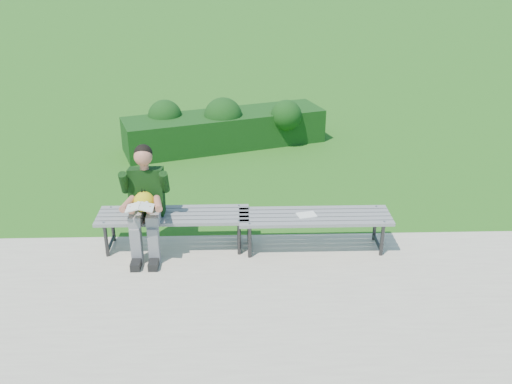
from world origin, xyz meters
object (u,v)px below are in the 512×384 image
at_px(bench_left, 174,218).
at_px(bench_right, 315,219).
at_px(hedge, 224,126).
at_px(seated_boy, 145,199).
at_px(paper_sheet, 307,215).

xyz_separation_m(bench_left, bench_right, (1.68, -0.08, 0.00)).
relative_size(hedge, seated_boy, 2.81).
bearing_deg(seated_boy, hedge, 77.96).
height_order(bench_left, bench_right, same).
xyz_separation_m(hedge, bench_right, (1.16, -3.83, 0.04)).
bearing_deg(hedge, bench_left, -97.90).
distance_m(bench_right, seated_boy, 2.01).
xyz_separation_m(hedge, seated_boy, (-0.82, -3.84, 0.34)).
distance_m(bench_left, seated_boy, 0.43).
distance_m(hedge, seated_boy, 3.94).
height_order(hedge, bench_right, hedge).
distance_m(bench_left, paper_sheet, 1.59).
distance_m(hedge, bench_left, 3.78).
relative_size(bench_left, seated_boy, 1.37).
relative_size(bench_left, bench_right, 1.00).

